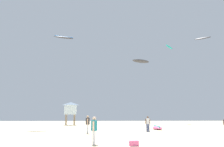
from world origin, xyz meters
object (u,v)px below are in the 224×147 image
cooler_box (134,143)px  kite_aloft_1 (169,47)px  person_left (88,123)px  kite_aloft_0 (141,61)px  person_foreground (94,128)px  person_midground (148,123)px  kite_aloft_3 (203,38)px  lifeguard_tower (71,108)px  kite_grounded_near (157,128)px  kite_aloft_4 (64,37)px

cooler_box → kite_aloft_1: 42.92m
person_left → kite_aloft_0: (9.72, 24.41, 12.08)m
person_foreground → person_midground: 12.39m
kite_aloft_3 → person_left: bearing=-138.5°
person_foreground → lifeguard_tower: lifeguard_tower is taller
lifeguard_tower → person_midground: bearing=-58.4°
person_left → kite_grounded_near: 10.81m
person_foreground → lifeguard_tower: (-5.21, 28.64, 2.04)m
kite_grounded_near → person_midground: bearing=-115.5°
person_foreground → kite_aloft_4: size_ratio=0.48×
person_foreground → person_left: bearing=-75.2°
kite_aloft_4 → kite_aloft_1: bearing=25.6°
kite_aloft_4 → person_left: bearing=-71.7°
person_left → kite_aloft_3: 31.70m
cooler_box → person_foreground: bearing=162.9°
person_midground → kite_aloft_0: bearing=-15.1°
person_foreground → kite_aloft_0: (8.81, 33.19, 12.10)m
person_left → kite_aloft_4: size_ratio=0.49×
cooler_box → kite_aloft_3: kite_aloft_3 is taller
person_foreground → kite_grounded_near: size_ratio=0.46×
person_left → kite_aloft_1: size_ratio=0.49×
person_left → kite_aloft_4: (-5.50, 16.68, 14.52)m
person_left → kite_aloft_3: bearing=41.6°
kite_grounded_near → lifeguard_tower: 18.73m
person_left → cooler_box: size_ratio=3.18×
lifeguard_tower → kite_aloft_0: size_ratio=0.97×
kite_grounded_near → lifeguard_tower: lifeguard_tower is taller
cooler_box → kite_aloft_3: size_ratio=0.18×
cooler_box → kite_aloft_0: 36.88m
person_left → lifeguard_tower: bearing=102.3°
cooler_box → kite_aloft_0: bearing=79.3°
person_foreground → person_left: 8.83m
person_midground → person_left: 6.90m
cooler_box → kite_aloft_1: (13.57, 36.95, 17.11)m
kite_aloft_0 → kite_aloft_3: (11.05, -6.03, 3.27)m
kite_grounded_near → kite_aloft_3: (12.21, 11.84, 16.17)m
person_midground → person_foreground: bearing=146.2°
kite_aloft_0 → kite_aloft_1: bearing=22.7°
kite_aloft_1 → kite_aloft_3: 9.88m
kite_aloft_0 → kite_aloft_4: (-15.22, -7.73, 2.44)m
person_foreground → kite_aloft_4: 30.01m
person_left → lifeguard_tower: lifeguard_tower is taller
person_left → kite_aloft_4: bearing=108.3°
person_foreground → kite_aloft_3: size_ratio=0.57×
kite_aloft_4 → lifeguard_tower: bearing=69.3°
lifeguard_tower → kite_aloft_3: 28.44m
kite_aloft_0 → person_midground: bearing=-98.2°
kite_grounded_near → kite_aloft_4: 23.15m
kite_aloft_0 → kite_aloft_4: size_ratio=1.18×
kite_aloft_0 → kite_aloft_3: size_ratio=1.41×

